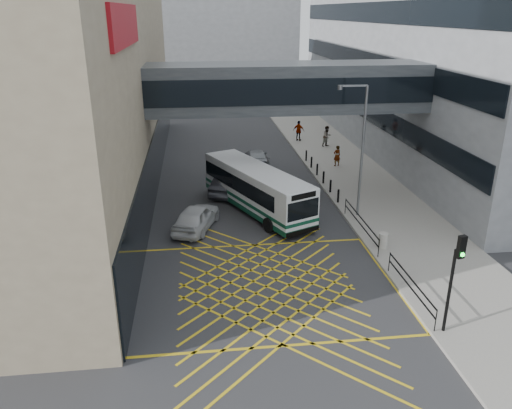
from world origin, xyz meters
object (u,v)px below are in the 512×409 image
object	(u,v)px
car_dark	(230,184)
car_silver	(256,158)
pedestrian_b	(327,136)
pedestrian_c	(299,131)
pedestrian_a	(337,156)
street_lamp	(360,144)
bus	(256,188)
traffic_light	(455,270)
litter_bin	(383,241)
car_white	(196,217)

from	to	relation	value
car_dark	car_silver	world-z (taller)	car_dark
pedestrian_b	pedestrian_c	xyz separation A→B (m)	(-2.19, 2.49, 0.02)
pedestrian_b	pedestrian_a	bearing A→B (deg)	-123.93
car_silver	street_lamp	bearing A→B (deg)	112.53
pedestrian_b	bus	bearing A→B (deg)	-146.78
street_lamp	traffic_light	bearing A→B (deg)	-90.26
bus	litter_bin	xyz separation A→B (m)	(6.10, -6.66, -0.93)
car_silver	street_lamp	xyz separation A→B (m)	(4.80, -11.73, 4.00)
car_dark	litter_bin	bearing A→B (deg)	150.79
bus	street_lamp	bearing A→B (deg)	-42.19
car_white	pedestrian_c	bearing A→B (deg)	-97.07
car_dark	pedestrian_a	xyz separation A→B (m)	(9.19, 5.24, 0.26)
litter_bin	pedestrian_a	xyz separation A→B (m)	(1.67, 15.26, 0.41)
bus	car_dark	world-z (taller)	bus
traffic_light	pedestrian_b	world-z (taller)	traffic_light
litter_bin	car_silver	bearing A→B (deg)	106.54
traffic_light	street_lamp	world-z (taller)	street_lamp
litter_bin	bus	bearing A→B (deg)	132.47
traffic_light	litter_bin	size ratio (longest dim) A/B	4.89
car_dark	traffic_light	bearing A→B (deg)	136.47
litter_bin	pedestrian_a	size ratio (longest dim) A/B	0.52
car_dark	pedestrian_a	distance (m)	10.58
car_white	street_lamp	world-z (taller)	street_lamp
bus	street_lamp	xyz separation A→B (m)	(6.01, -1.95, 3.21)
car_white	pedestrian_c	distance (m)	22.40
bus	pedestrian_b	distance (m)	17.15
car_dark	pedestrian_b	distance (m)	15.23
car_silver	pedestrian_b	distance (m)	8.93
bus	car_silver	world-z (taller)	bus
street_lamp	litter_bin	xyz separation A→B (m)	(0.08, -4.71, -4.14)
street_lamp	car_dark	bearing A→B (deg)	144.77
car_white	traffic_light	bearing A→B (deg)	149.86
traffic_light	bus	bearing A→B (deg)	98.73
car_dark	car_white	bearing A→B (deg)	91.69
car_white	street_lamp	size ratio (longest dim) A/B	0.60
pedestrian_b	traffic_light	bearing A→B (deg)	-122.09
car_white	traffic_light	xyz separation A→B (m)	(9.74, -11.67, 2.16)
car_white	street_lamp	bearing A→B (deg)	-156.31
bus	pedestrian_b	world-z (taller)	bus
car_white	pedestrian_a	size ratio (longest dim) A/B	2.87
traffic_light	pedestrian_c	bearing A→B (deg)	75.42
litter_bin	pedestrian_c	world-z (taller)	pedestrian_c
car_dark	traffic_light	xyz separation A→B (m)	(7.32, -17.61, 2.19)
car_white	litter_bin	distance (m)	10.74
car_white	litter_bin	bearing A→B (deg)	177.69
pedestrian_c	litter_bin	bearing A→B (deg)	120.71
bus	litter_bin	size ratio (longest dim) A/B	11.67
street_lamp	pedestrian_b	bearing A→B (deg)	81.71
litter_bin	pedestrian_c	size ratio (longest dim) A/B	0.45
car_dark	street_lamp	xyz separation A→B (m)	(7.43, -5.30, 3.99)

